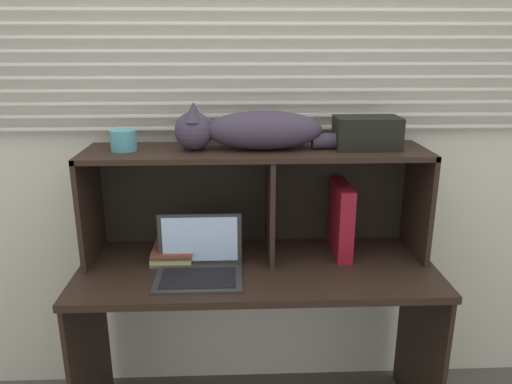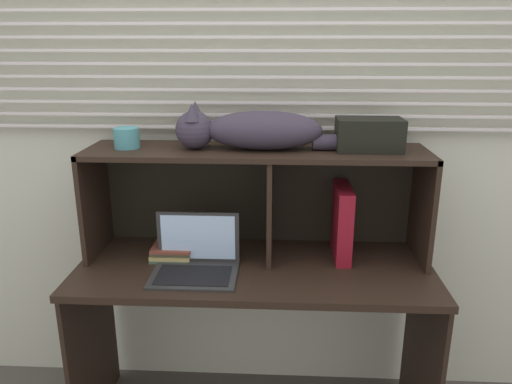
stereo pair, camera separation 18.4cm
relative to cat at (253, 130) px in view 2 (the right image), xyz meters
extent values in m
cube|color=beige|center=(0.01, 0.22, -0.07)|extent=(4.40, 0.04, 2.50)
cube|color=silver|center=(0.01, 0.17, -0.02)|extent=(3.19, 0.02, 0.01)
cube|color=silver|center=(0.01, 0.17, 0.04)|extent=(3.19, 0.02, 0.01)
cube|color=silver|center=(0.01, 0.17, 0.09)|extent=(3.19, 0.02, 0.01)
cube|color=silver|center=(0.01, 0.17, 0.15)|extent=(3.19, 0.02, 0.01)
cube|color=silver|center=(0.01, 0.17, 0.20)|extent=(3.19, 0.02, 0.01)
cube|color=silver|center=(0.01, 0.17, 0.25)|extent=(3.19, 0.02, 0.01)
cube|color=silver|center=(0.01, 0.17, 0.31)|extent=(3.19, 0.02, 0.01)
cube|color=silver|center=(0.01, 0.17, 0.36)|extent=(3.19, 0.02, 0.01)
cube|color=silver|center=(0.01, 0.17, 0.42)|extent=(3.19, 0.02, 0.01)
cube|color=silver|center=(0.01, 0.17, 0.47)|extent=(3.19, 0.02, 0.01)
cube|color=black|center=(0.01, -0.12, -0.56)|extent=(1.47, 0.59, 0.03)
cube|color=black|center=(-0.71, -0.12, -0.95)|extent=(0.02, 0.53, 0.75)
cube|color=black|center=(0.74, -0.12, -0.95)|extent=(0.02, 0.53, 0.75)
cube|color=black|center=(0.01, 0.00, -0.09)|extent=(1.41, 0.34, 0.02)
cube|color=black|center=(-0.68, 0.00, -0.31)|extent=(0.02, 0.34, 0.47)
cube|color=black|center=(0.71, 0.00, -0.31)|extent=(0.02, 0.34, 0.47)
cube|color=black|center=(0.07, 0.00, -0.32)|extent=(0.02, 0.32, 0.45)
cube|color=black|center=(0.01, 0.16, -0.31)|extent=(1.41, 0.01, 0.47)
ellipsoid|color=#372F3E|center=(0.05, 0.00, 0.00)|extent=(0.48, 0.19, 0.16)
sphere|color=#372F3E|center=(-0.24, 0.00, 0.00)|extent=(0.16, 0.16, 0.16)
cone|color=#383241|center=(-0.24, -0.04, 0.08)|extent=(0.07, 0.07, 0.07)
cone|color=#383241|center=(-0.24, 0.04, 0.08)|extent=(0.07, 0.07, 0.07)
cylinder|color=#372F3E|center=(0.37, 0.00, -0.05)|extent=(0.26, 0.07, 0.07)
cube|color=#2B2B2B|center=(-0.22, -0.23, -0.54)|extent=(0.34, 0.25, 0.01)
cube|color=#2B2B2B|center=(-0.22, -0.11, -0.43)|extent=(0.34, 0.01, 0.22)
cube|color=#ADD1F9|center=(-0.22, -0.11, -0.43)|extent=(0.31, 0.00, 0.19)
cube|color=black|center=(-0.22, -0.24, -0.53)|extent=(0.29, 0.17, 0.00)
cube|color=maroon|center=(0.38, 0.00, -0.39)|extent=(0.06, 0.26, 0.31)
cube|color=#445E49|center=(-0.34, -0.01, -0.54)|extent=(0.17, 0.25, 0.01)
cube|color=tan|center=(-0.34, 0.00, -0.53)|extent=(0.17, 0.25, 0.02)
cube|color=#555E46|center=(-0.34, 0.01, -0.51)|extent=(0.17, 0.25, 0.02)
cube|color=brown|center=(-0.34, -0.01, -0.50)|extent=(0.17, 0.25, 0.01)
cylinder|color=teal|center=(-0.52, 0.00, -0.04)|extent=(0.10, 0.10, 0.08)
cube|color=black|center=(0.47, 0.00, -0.01)|extent=(0.26, 0.16, 0.13)
camera|label=1|loc=(-0.07, -1.98, 0.35)|focal=34.52mm
camera|label=2|loc=(0.12, -1.98, 0.35)|focal=34.52mm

